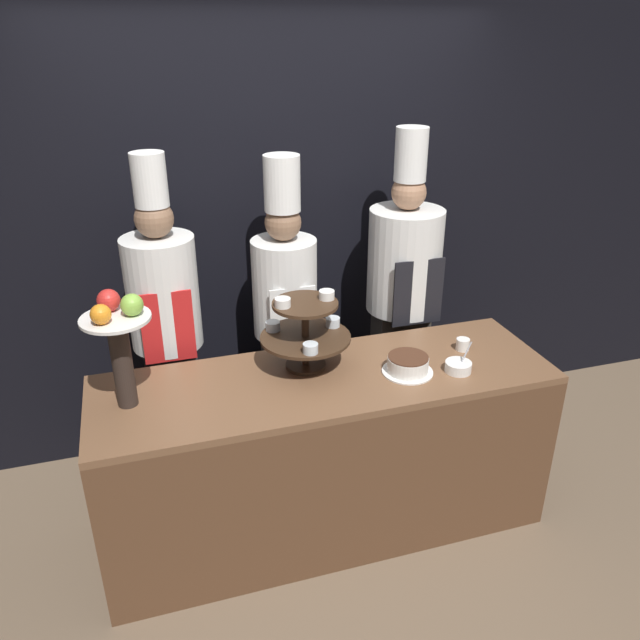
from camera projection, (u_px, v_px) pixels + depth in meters
The scene contains 11 objects.
ground_plane at pixel (347, 569), 3.03m from camera, with size 14.00×14.00×0.00m, color brown.
wall_back at pixel (274, 216), 3.59m from camera, with size 10.00×0.06×2.80m.
buffet_counter at pixel (326, 453), 3.13m from camera, with size 2.19×0.68×0.89m.
tiered_stand at pixel (305, 329), 2.95m from camera, with size 0.43×0.43×0.38m.
fruit_pedestal at pixel (119, 335), 2.59m from camera, with size 0.29×0.29×0.52m.
cake_round at pixel (408, 365), 2.96m from camera, with size 0.24×0.24×0.09m.
cup_white at pixel (463, 344), 3.17m from camera, with size 0.07×0.07×0.06m.
serving_bowl_near at pixel (458, 367), 2.98m from camera, with size 0.13×0.13×0.15m.
chef_left at pixel (166, 320), 3.24m from camera, with size 0.37×0.37×1.86m.
chef_center_left at pixel (285, 309), 3.42m from camera, with size 0.35×0.35×1.82m.
chef_center_right at pixel (403, 288), 3.59m from camera, with size 0.42×0.42×1.92m.
Camera 1 is at (-0.78, -2.08, 2.40)m, focal length 35.00 mm.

